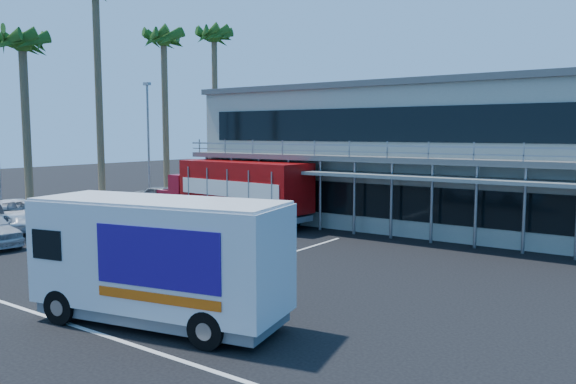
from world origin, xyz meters
The scene contains 13 objects.
ground centered at (0.00, 0.00, 0.00)m, with size 120.00×120.00×0.00m, color black.
building centered at (3.00, 14.94, 3.66)m, with size 22.40×12.00×7.30m.
curb_strip centered at (-15.00, 6.00, 0.08)m, with size 3.00×32.00×0.16m, color #A5A399.
palm_c centered at (-14.90, 3.00, 9.21)m, with size 2.80×2.80×10.75m.
palm_d centered at (-15.20, 8.00, 12.80)m, with size 2.80×2.80×14.75m.
palm_e centered at (-14.70, 13.00, 10.57)m, with size 2.80×2.80×12.25m.
palm_f centered at (-15.10, 18.50, 11.47)m, with size 2.80×2.80×13.25m.
light_pole_far centered at (-14.20, 11.00, 4.50)m, with size 0.50×0.25×8.09m.
red_truck centered at (-4.68, 8.56, 1.83)m, with size 10.07×3.26×3.33m.
white_van centered at (4.10, -4.65, 1.69)m, with size 6.84×3.54×3.19m.
parked_car_c centered at (-12.50, 0.80, 0.74)m, with size 2.45×5.32×1.48m, color white.
parked_car_d centered at (-9.50, 4.11, 0.66)m, with size 1.86×4.58×1.33m, color #282D36.
parked_car_e centered at (-12.50, 10.80, 0.71)m, with size 1.67×4.15×1.42m, color gray.
Camera 1 is at (14.68, -14.09, 4.84)m, focal length 35.00 mm.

